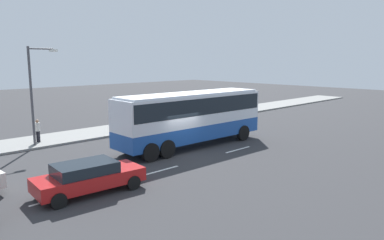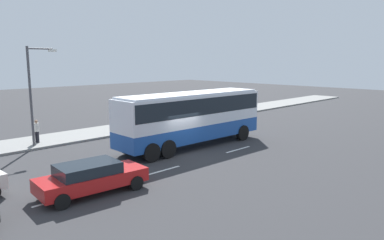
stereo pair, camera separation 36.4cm
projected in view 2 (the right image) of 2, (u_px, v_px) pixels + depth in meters
ground_plane at (180, 153)px, 22.40m from camera, size 120.00×120.00×0.00m
sidewalk_curb at (102, 132)px, 28.76m from camera, size 80.00×4.00×0.15m
lane_centreline at (70, 197)px, 15.29m from camera, size 25.39×0.16×0.01m
coach_bus at (192, 113)px, 23.93m from camera, size 11.07×2.94×3.60m
car_red_compact at (91, 177)px, 15.56m from camera, size 4.77×2.26×1.38m
pedestrian_near_curb at (115, 117)px, 29.77m from camera, size 0.32×0.32×1.58m
pedestrian_at_crossing at (37, 130)px, 24.50m from camera, size 0.32×0.32×1.57m
street_lamp at (33, 88)px, 23.30m from camera, size 1.96×0.24×6.45m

